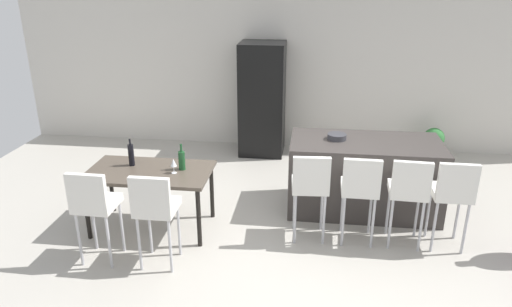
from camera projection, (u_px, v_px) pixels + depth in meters
The scene contains 16 objects.
ground_plane at pixel (300, 231), 5.54m from camera, with size 10.00×10.00×0.00m, color #ADA89E.
back_wall at pixel (310, 63), 7.81m from camera, with size 10.00×0.12×2.90m, color beige.
kitchen_island at pixel (363, 176), 5.92m from camera, with size 1.86×0.92×0.92m, color #383330.
bar_chair_left at pixel (310, 183), 5.14m from camera, with size 0.43×0.43×1.05m.
bar_chair_middle at pixel (360, 186), 5.07m from camera, with size 0.41×0.41×1.05m.
bar_chair_right at pixel (409, 189), 5.01m from camera, with size 0.42×0.42×1.05m.
bar_chair_far at pixel (453, 191), 4.96m from camera, with size 0.40×0.40×1.05m.
dining_table at pixel (150, 176), 5.40m from camera, with size 1.41×0.79×0.74m.
dining_chair_near at pixel (94, 202), 4.72m from camera, with size 0.41×0.41×1.05m.
dining_chair_far at pixel (155, 206), 4.65m from camera, with size 0.40×0.40×1.05m.
wine_bottle_corner at pixel (131, 155), 5.46m from camera, with size 0.07×0.07×0.33m.
wine_bottle_end at pixel (182, 160), 5.36m from camera, with size 0.08×0.08×0.31m.
wine_glass_left at pixel (173, 163), 5.25m from camera, with size 0.07×0.07×0.17m.
refrigerator at pixel (262, 99), 7.68m from camera, with size 0.72×0.68×1.84m, color black.
fruit_bowl at pixel (337, 137), 5.82m from camera, with size 0.23×0.23×0.07m, color #333338.
potted_plant at pixel (433, 142), 7.56m from camera, with size 0.33×0.33×0.53m.
Camera 1 is at (0.09, -4.87, 2.86)m, focal length 32.85 mm.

